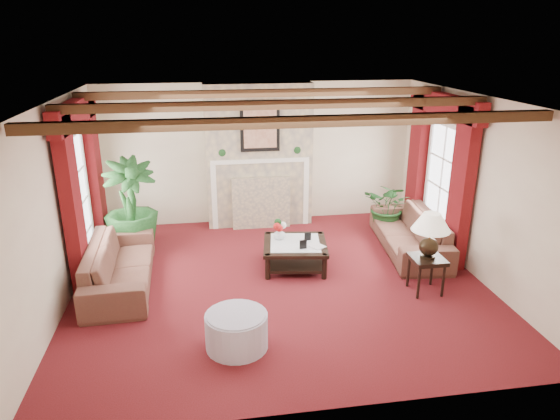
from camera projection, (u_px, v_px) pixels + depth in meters
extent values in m
plane|color=#450D0C|center=(280.00, 282.00, 7.51)|extent=(6.00, 6.00, 0.00)
plane|color=white|center=(280.00, 100.00, 6.61)|extent=(6.00, 6.00, 0.00)
cube|color=beige|center=(258.00, 154.00, 9.63)|extent=(6.00, 0.02, 2.70)
cube|color=beige|center=(57.00, 208.00, 6.62)|extent=(0.02, 5.50, 2.70)
cube|color=beige|center=(477.00, 187.00, 7.50)|extent=(0.02, 5.50, 2.70)
imported|color=#3C1020|center=(119.00, 258.00, 7.29)|extent=(2.28, 0.81, 0.87)
imported|color=#3C1020|center=(410.00, 226.00, 8.50)|extent=(2.38, 1.15, 0.87)
imported|color=black|center=(133.00, 225.00, 8.53)|extent=(1.84, 2.13, 0.89)
imported|color=black|center=(388.00, 212.00, 9.35)|extent=(1.83, 1.83, 0.75)
cylinder|color=#AEA5BB|center=(237.00, 331.00, 5.88)|extent=(0.74, 0.74, 0.43)
imported|color=silver|center=(280.00, 234.00, 8.00)|extent=(0.21, 0.22, 0.19)
imported|color=black|center=(312.00, 240.00, 7.65)|extent=(0.22, 0.19, 0.27)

